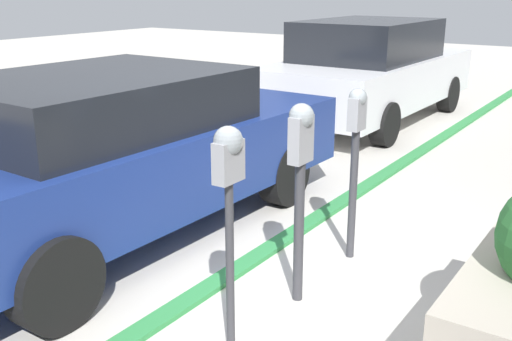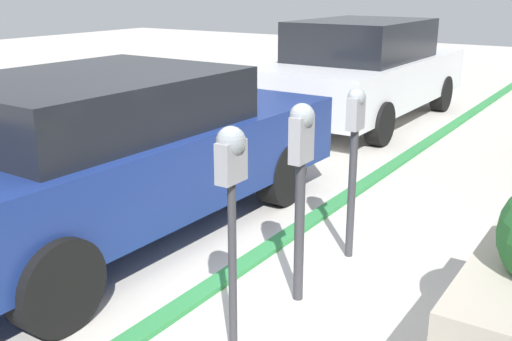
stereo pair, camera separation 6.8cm
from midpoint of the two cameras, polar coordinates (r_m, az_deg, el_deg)
ground_plane at (r=4.70m, az=-2.02°, el=-10.22°), size 40.00×40.00×0.00m
curb_strip at (r=4.73m, az=-2.83°, el=-9.75°), size 24.50×0.16×0.04m
parking_meter_nearest at (r=3.35m, az=-2.94°, el=-1.03°), size 0.20×0.17×1.43m
parking_meter_second at (r=4.03m, az=3.81°, el=0.57°), size 0.20×0.17×1.43m
parking_meter_middle at (r=4.78m, az=8.93°, el=2.68°), size 0.17×0.14×1.41m
parked_car_middle at (r=5.45m, az=-14.23°, el=1.95°), size 4.60×2.10×1.46m
parked_car_rear at (r=10.02m, az=10.04°, el=9.41°), size 4.64×1.95×1.63m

